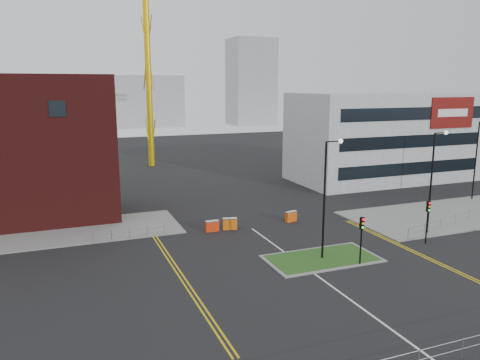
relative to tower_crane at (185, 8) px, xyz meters
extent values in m
plane|color=black|center=(-3.84, -53.75, -24.89)|extent=(200.00, 200.00, 0.00)
cube|color=slate|center=(-23.84, -31.75, -24.83)|extent=(28.00, 8.00, 0.12)
cube|color=slate|center=(18.16, -39.75, -24.83)|extent=(24.00, 10.00, 0.12)
cube|color=slate|center=(-1.84, -45.75, -24.85)|extent=(8.60, 4.60, 0.08)
cube|color=#29501A|center=(-1.84, -45.75, -24.83)|extent=(8.00, 4.00, 0.12)
cube|color=#4E1513|center=(-23.84, -25.75, -17.89)|extent=(18.00, 10.00, 14.00)
cube|color=black|center=(-19.84, -30.77, -13.88)|extent=(1.40, 0.10, 1.40)
cube|color=#9D9FA1|center=(22.16, -21.75, -18.89)|extent=(25.00, 12.00, 12.00)
cube|color=black|center=(22.16, -27.77, -22.39)|extent=(22.00, 0.10, 1.60)
cube|color=black|center=(22.16, -27.77, -18.89)|extent=(22.00, 0.10, 1.60)
cube|color=black|center=(22.16, -27.77, -15.38)|extent=(22.00, 0.10, 1.60)
cube|color=#650E0B|center=(28.16, -27.83, -15.38)|extent=(7.00, 0.15, 4.00)
cube|color=white|center=(28.16, -27.93, -15.38)|extent=(5.00, 0.05, 1.00)
cylinder|color=yellow|center=(-5.84, 1.25, -8.92)|extent=(1.00, 1.00, 31.93)
cylinder|color=black|center=(-1.84, -45.75, -20.39)|extent=(0.16, 0.16, 9.00)
cylinder|color=black|center=(-1.24, -45.75, -15.89)|extent=(1.20, 0.10, 0.10)
sphere|color=silver|center=(-0.64, -45.75, -15.89)|extent=(0.36, 0.36, 0.36)
cylinder|color=black|center=(10.16, -43.75, -20.39)|extent=(0.16, 0.16, 9.00)
cylinder|color=black|center=(10.76, -43.75, -15.89)|extent=(1.20, 0.10, 0.10)
sphere|color=silver|center=(11.36, -43.75, -15.89)|extent=(0.36, 0.36, 0.36)
cylinder|color=black|center=(24.16, -35.75, -20.39)|extent=(0.16, 0.16, 9.00)
cylinder|color=black|center=(0.16, -47.75, -23.39)|extent=(0.12, 0.12, 3.00)
cube|color=black|center=(0.16, -47.75, -21.69)|extent=(0.28, 0.22, 0.90)
sphere|color=red|center=(0.16, -47.88, -21.39)|extent=(0.18, 0.18, 0.18)
sphere|color=orange|center=(0.16, -47.88, -21.69)|extent=(0.18, 0.18, 0.18)
sphere|color=#0CCC33|center=(0.16, -47.88, -21.99)|extent=(0.18, 0.18, 0.18)
cylinder|color=black|center=(8.16, -45.75, -23.39)|extent=(0.12, 0.12, 3.00)
cube|color=black|center=(8.16, -45.75, -21.69)|extent=(0.28, 0.22, 0.90)
sphere|color=red|center=(8.16, -45.88, -21.39)|extent=(0.18, 0.18, 0.18)
sphere|color=orange|center=(8.16, -45.88, -21.69)|extent=(0.18, 0.18, 0.18)
sphere|color=#0CCC33|center=(8.16, -45.88, -21.99)|extent=(0.18, 0.18, 0.18)
cylinder|color=gray|center=(-3.84, -59.75, -23.84)|extent=(24.00, 0.04, 0.04)
cylinder|color=gray|center=(-3.84, -59.75, -24.34)|extent=(24.00, 0.04, 0.04)
cylinder|color=gray|center=(-14.84, -35.75, -23.84)|extent=(6.00, 0.04, 0.04)
cylinder|color=gray|center=(-14.84, -35.75, -24.34)|extent=(6.00, 0.04, 0.04)
cylinder|color=gray|center=(-17.84, -35.75, -24.34)|extent=(0.05, 0.05, 1.10)
cylinder|color=gray|center=(-11.84, -35.75, -24.34)|extent=(0.05, 0.05, 1.10)
cylinder|color=gray|center=(16.66, -42.25, -23.84)|extent=(19.01, 5.04, 0.04)
cylinder|color=gray|center=(16.66, -42.25, -24.34)|extent=(19.01, 5.04, 0.04)
cylinder|color=gray|center=(7.16, -44.75, -24.34)|extent=(0.05, 0.05, 1.10)
cube|color=silver|center=(-3.84, -51.75, -24.88)|extent=(0.15, 30.00, 0.01)
cube|color=gold|center=(-12.84, -43.75, -24.88)|extent=(0.12, 24.00, 0.01)
cube|color=gold|center=(-12.54, -43.75, -24.88)|extent=(0.12, 24.00, 0.01)
cube|color=gold|center=(5.66, -47.75, -24.88)|extent=(0.12, 20.00, 0.01)
cube|color=gold|center=(5.96, -47.75, -24.88)|extent=(0.12, 20.00, 0.01)
cube|color=gray|center=(6.16, 76.25, -16.89)|extent=(24.00, 12.00, 16.00)
cube|color=gray|center=(41.16, 71.25, -10.89)|extent=(14.00, 12.00, 28.00)
cube|color=gray|center=(-11.84, 86.25, -18.89)|extent=(30.00, 12.00, 12.00)
cube|color=red|center=(-7.53, -36.14, -24.38)|extent=(1.21, 0.42, 1.01)
cube|color=silver|center=(-7.53, -36.14, -23.93)|extent=(1.21, 0.42, 0.12)
cube|color=orange|center=(-5.83, -36.16, -24.35)|extent=(1.35, 0.68, 1.07)
cube|color=silver|center=(-5.83, -36.16, -23.87)|extent=(1.35, 0.68, 0.13)
cube|color=#EA530D|center=(0.58, -35.95, -24.38)|extent=(1.29, 0.73, 1.02)
cube|color=silver|center=(0.58, -35.95, -23.92)|extent=(1.29, 0.73, 0.12)
camera|label=1|loc=(-19.98, -74.90, -11.86)|focal=35.00mm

